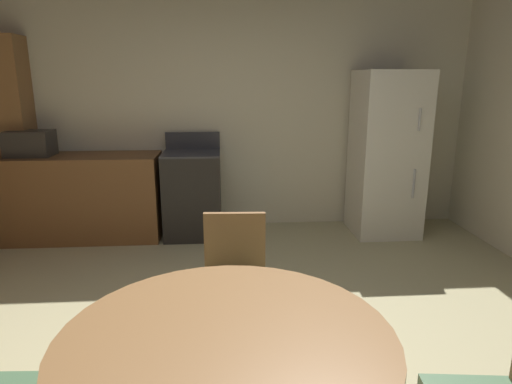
{
  "coord_description": "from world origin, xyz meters",
  "views": [
    {
      "loc": [
        -0.06,
        -2.17,
        1.65
      ],
      "look_at": [
        0.18,
        1.16,
        0.8
      ],
      "focal_mm": 30.64,
      "sensor_mm": 36.0,
      "label": 1
    }
  ],
  "objects_px": {
    "oven_range": "(193,193)",
    "chair_north": "(235,276)",
    "microwave": "(30,143)",
    "dining_table": "(227,373)",
    "refrigerator": "(386,154)"
  },
  "relations": [
    {
      "from": "oven_range",
      "to": "dining_table",
      "type": "height_order",
      "value": "oven_range"
    },
    {
      "from": "refrigerator",
      "to": "chair_north",
      "type": "bearing_deg",
      "value": -128.75
    },
    {
      "from": "refrigerator",
      "to": "chair_north",
      "type": "height_order",
      "value": "refrigerator"
    },
    {
      "from": "oven_range",
      "to": "microwave",
      "type": "distance_m",
      "value": 1.73
    },
    {
      "from": "oven_range",
      "to": "chair_north",
      "type": "xyz_separation_m",
      "value": [
        0.4,
        -2.17,
        0.03
      ]
    },
    {
      "from": "refrigerator",
      "to": "chair_north",
      "type": "xyz_separation_m",
      "value": [
        -1.7,
        -2.12,
        -0.38
      ]
    },
    {
      "from": "dining_table",
      "to": "refrigerator",
      "type": "bearing_deg",
      "value": 60.95
    },
    {
      "from": "chair_north",
      "to": "dining_table",
      "type": "bearing_deg",
      "value": -0.0
    },
    {
      "from": "refrigerator",
      "to": "chair_north",
      "type": "relative_size",
      "value": 2.02
    },
    {
      "from": "oven_range",
      "to": "refrigerator",
      "type": "height_order",
      "value": "refrigerator"
    },
    {
      "from": "oven_range",
      "to": "dining_table",
      "type": "xyz_separation_m",
      "value": [
        0.35,
        -3.21,
        0.14
      ]
    },
    {
      "from": "refrigerator",
      "to": "microwave",
      "type": "height_order",
      "value": "refrigerator"
    },
    {
      "from": "dining_table",
      "to": "microwave",
      "type": "bearing_deg",
      "value": 121.74
    },
    {
      "from": "microwave",
      "to": "dining_table",
      "type": "distance_m",
      "value": 3.8
    },
    {
      "from": "microwave",
      "to": "dining_table",
      "type": "xyz_separation_m",
      "value": [
        1.98,
        -3.21,
        -0.42
      ]
    }
  ]
}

